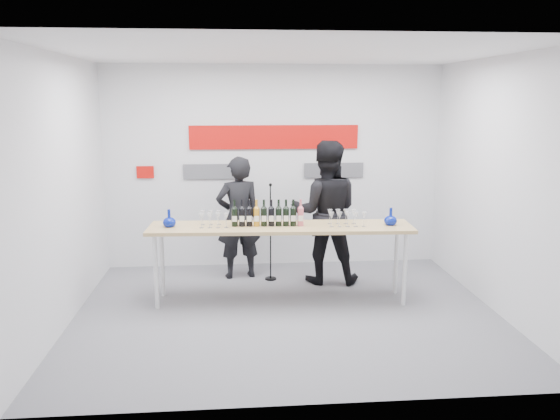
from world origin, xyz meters
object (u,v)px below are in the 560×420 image
at_px(tasting_table, 281,231).
at_px(presenter_right, 325,212).
at_px(presenter_left, 238,218).
at_px(mic_stand, 271,251).

distance_m(tasting_table, presenter_right, 0.97).
xyz_separation_m(tasting_table, presenter_left, (-0.51, 0.98, -0.03)).
relative_size(presenter_right, mic_stand, 1.42).
height_order(presenter_left, mic_stand, presenter_left).
xyz_separation_m(presenter_left, presenter_right, (1.19, -0.28, 0.12)).
relative_size(presenter_left, mic_stand, 1.25).
height_order(tasting_table, presenter_right, presenter_right).
height_order(presenter_left, presenter_right, presenter_right).
bearing_deg(presenter_right, tasting_table, 53.71).
height_order(tasting_table, presenter_left, presenter_left).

